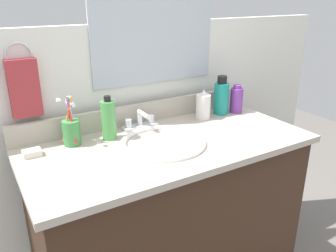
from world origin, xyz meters
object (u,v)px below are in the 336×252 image
at_px(bottle_lotion_white, 203,106).
at_px(cup_green, 71,130).
at_px(bottle_mouthwash_teal, 221,97).
at_px(hand_towel, 24,88).
at_px(bottle_toner_green, 109,120).
at_px(faucet, 141,122).
at_px(soap_bar, 32,153).
at_px(bottle_cream_purple, 236,100).

relative_size(bottle_lotion_white, cup_green, 0.72).
bearing_deg(bottle_mouthwash_teal, cup_green, 179.47).
bearing_deg(cup_green, hand_towel, 142.49).
relative_size(hand_towel, bottle_toner_green, 1.22).
relative_size(hand_towel, bottle_lotion_white, 1.57).
height_order(faucet, bottle_mouthwash_teal, bottle_mouthwash_teal).
bearing_deg(hand_towel, cup_green, -37.51).
bearing_deg(bottle_mouthwash_teal, faucet, 176.18).
bearing_deg(bottle_mouthwash_teal, hand_towel, 172.86).
bearing_deg(faucet, soap_bar, -173.88).
bearing_deg(bottle_lotion_white, bottle_toner_green, -179.72).
height_order(faucet, cup_green, cup_green).
height_order(bottle_toner_green, bottle_lotion_white, bottle_toner_green).
distance_m(bottle_lotion_white, bottle_mouthwash_teal, 0.12).
distance_m(faucet, bottle_cream_purple, 0.51).
xyz_separation_m(bottle_toner_green, bottle_lotion_white, (0.47, 0.00, -0.02)).
xyz_separation_m(bottle_toner_green, cup_green, (-0.15, 0.02, -0.02)).
relative_size(faucet, bottle_lotion_white, 1.14).
xyz_separation_m(faucet, cup_green, (-0.31, -0.02, 0.03)).
height_order(faucet, bottle_cream_purple, bottle_cream_purple).
height_order(bottle_lotion_white, soap_bar, bottle_lotion_white).
bearing_deg(hand_towel, bottle_cream_purple, -7.80).
bearing_deg(soap_bar, bottle_toner_green, 1.29).
relative_size(hand_towel, bottle_mouthwash_teal, 1.18).
height_order(bottle_toner_green, bottle_cream_purple, bottle_toner_green).
bearing_deg(bottle_cream_purple, faucet, 174.39).
relative_size(bottle_cream_purple, bottle_lotion_white, 0.99).
bearing_deg(cup_green, bottle_lotion_white, -1.78).
relative_size(bottle_lotion_white, bottle_mouthwash_teal, 0.75).
height_order(bottle_toner_green, soap_bar, bottle_toner_green).
relative_size(bottle_cream_purple, soap_bar, 2.16).
bearing_deg(bottle_lotion_white, bottle_mouthwash_teal, 6.14).
bearing_deg(bottle_mouthwash_teal, bottle_lotion_white, -173.86).
bearing_deg(bottle_mouthwash_teal, bottle_cream_purple, -14.79).
height_order(bottle_mouthwash_teal, soap_bar, bottle_mouthwash_teal).
xyz_separation_m(hand_towel, bottle_cream_purple, (0.94, -0.13, -0.16)).
distance_m(hand_towel, soap_bar, 0.25).
distance_m(bottle_toner_green, cup_green, 0.15).
distance_m(hand_towel, cup_green, 0.23).
xyz_separation_m(bottle_cream_purple, bottle_lotion_white, (-0.19, 0.01, -0.00)).
distance_m(hand_towel, bottle_lotion_white, 0.77).
distance_m(bottle_cream_purple, cup_green, 0.81).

